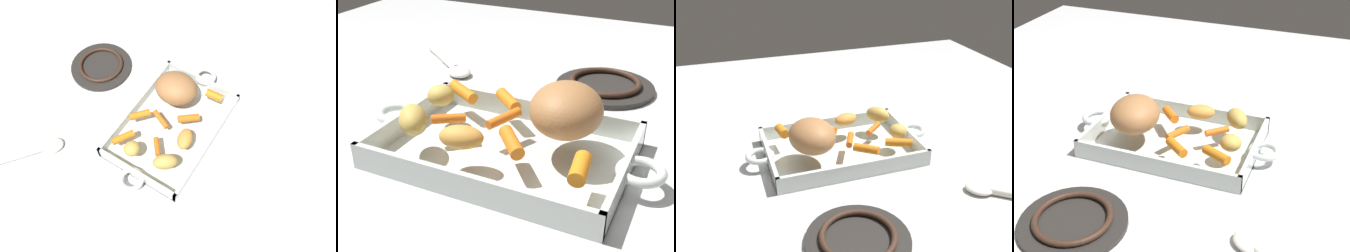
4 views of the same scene
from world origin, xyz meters
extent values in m
plane|color=silver|center=(0.00, 0.00, 0.00)|extent=(1.64, 1.64, 0.00)
cube|color=silver|center=(0.00, 0.00, 0.00)|extent=(0.36, 0.24, 0.01)
cube|color=silver|center=(0.00, 0.12, 0.02)|extent=(0.36, 0.01, 0.04)
cube|color=silver|center=(0.00, -0.12, 0.02)|extent=(0.36, 0.01, 0.04)
cube|color=silver|center=(0.17, 0.00, 0.02)|extent=(0.01, 0.24, 0.04)
cube|color=silver|center=(-0.17, 0.00, 0.02)|extent=(0.01, 0.24, 0.04)
torus|color=silver|center=(0.19, 0.00, 0.03)|extent=(0.07, 0.07, 0.01)
torus|color=silver|center=(-0.19, 0.00, 0.03)|extent=(0.07, 0.07, 0.01)
ellipsoid|color=#A97042|center=(-0.08, -0.03, 0.08)|extent=(0.12, 0.14, 0.08)
cylinder|color=orange|center=(0.12, -0.08, 0.05)|extent=(0.06, 0.05, 0.02)
cylinder|color=orange|center=(0.01, -0.03, 0.05)|extent=(0.04, 0.06, 0.02)
cylinder|color=orange|center=(-0.13, 0.06, 0.05)|extent=(0.03, 0.05, 0.03)
cylinder|color=orange|center=(0.03, -0.08, 0.05)|extent=(0.06, 0.05, 0.02)
cylinder|color=orange|center=(0.09, 0.01, 0.05)|extent=(0.05, 0.04, 0.02)
cylinder|color=orange|center=(-0.03, 0.04, 0.05)|extent=(0.05, 0.06, 0.02)
ellipsoid|color=gold|center=(0.12, 0.06, 0.06)|extent=(0.07, 0.07, 0.04)
ellipsoid|color=gold|center=(0.04, 0.06, 0.06)|extent=(0.07, 0.05, 0.03)
ellipsoid|color=gold|center=(0.13, -0.04, 0.06)|extent=(0.05, 0.05, 0.03)
cylinder|color=#282623|center=(-0.07, -0.30, 0.01)|extent=(0.19, 0.19, 0.01)
torus|color=#382319|center=(-0.07, -0.30, 0.02)|extent=(0.14, 0.14, 0.01)
cylinder|color=white|center=(0.30, -0.31, 0.01)|extent=(0.14, 0.11, 0.02)
ellipsoid|color=white|center=(0.22, -0.24, 0.01)|extent=(0.07, 0.07, 0.02)
camera|label=1|loc=(0.41, 0.24, 0.84)|focal=36.19mm
camera|label=2|loc=(-0.25, 0.52, 0.36)|focal=48.64mm
camera|label=3|loc=(-0.27, -0.81, 0.51)|focal=43.10mm
camera|label=4|loc=(0.33, -0.83, 0.57)|focal=51.65mm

